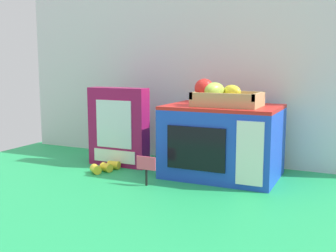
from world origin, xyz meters
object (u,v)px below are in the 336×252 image
toy_microwave (222,141)px  loose_toy_banana (105,167)px  price_sign (146,166)px  food_groups_crate (222,96)px  cookie_set_box (118,127)px

toy_microwave → loose_toy_banana: size_ratio=3.15×
price_sign → food_groups_crate: bearing=47.0°
cookie_set_box → loose_toy_banana: (0.00, -0.11, -0.14)m
toy_microwave → price_sign: bearing=-130.2°
food_groups_crate → loose_toy_banana: food_groups_crate is taller
food_groups_crate → cookie_set_box: (-0.43, -0.00, -0.14)m
price_sign → cookie_set_box: bearing=138.6°
toy_microwave → loose_toy_banana: (-0.42, -0.13, -0.11)m
cookie_set_box → food_groups_crate: bearing=0.3°
food_groups_crate → toy_microwave: bearing=92.2°
cookie_set_box → loose_toy_banana: 0.18m
toy_microwave → cookie_set_box: 0.43m
food_groups_crate → price_sign: 0.36m
food_groups_crate → cookie_set_box: food_groups_crate is taller
cookie_set_box → price_sign: size_ratio=3.12×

